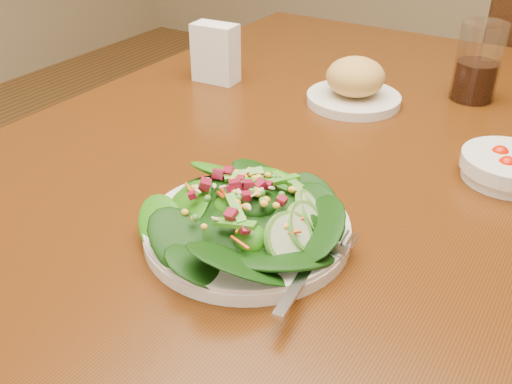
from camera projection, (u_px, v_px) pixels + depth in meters
dining_table at (297, 191)px, 0.98m from camera, size 0.90×1.40×0.75m
salad_plate at (253, 221)px, 0.68m from camera, size 0.26×0.25×0.07m
bread_plate at (355, 85)px, 1.04m from camera, size 0.17×0.17×0.09m
tomato_bowl at (508, 167)px, 0.81m from camera, size 0.13×0.13×0.04m
drinking_glass at (477, 67)px, 1.05m from camera, size 0.08×0.08×0.14m
napkin_holder at (216, 51)px, 1.13m from camera, size 0.09×0.05×0.11m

